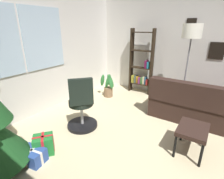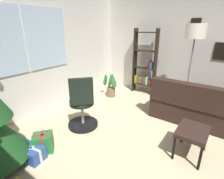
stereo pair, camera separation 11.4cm
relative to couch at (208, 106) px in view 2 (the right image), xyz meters
name	(u,v)px [view 2 (the right image)]	position (x,y,z in m)	size (l,w,h in m)	color
ground_plane	(169,160)	(-1.55, 0.24, -0.34)	(4.75, 5.55, 0.10)	beige
wall_back_with_windows	(40,46)	(-1.57, 3.07, 1.13)	(4.75, 0.12, 2.82)	silver
wall_right_with_frames	(212,44)	(0.87, 0.24, 1.13)	(0.12, 5.55, 2.82)	silver
couch	(208,106)	(0.00, 0.00, 0.00)	(1.69, 1.80, 0.84)	#2F1F19
footstool	(192,133)	(-1.31, 0.04, 0.08)	(0.53, 0.40, 0.43)	#2F1F19
gift_box_green	(43,143)	(-2.51, 1.86, -0.15)	(0.36, 0.36, 0.29)	#1E722D
gift_box_blue	(32,153)	(-2.71, 1.83, -0.19)	(0.29, 0.38, 0.20)	#2D4C99
office_chair	(82,108)	(-1.69, 1.83, 0.11)	(0.58, 0.59, 1.00)	black
bookshelf	(145,66)	(0.61, 1.71, 0.48)	(0.18, 0.64, 1.74)	black
floor_lamp	(195,37)	(0.16, 0.48, 1.30)	(0.38, 0.38, 1.84)	slate
potted_plant	(111,86)	(-0.18, 2.29, 0.01)	(0.29, 0.49, 0.67)	#7F6145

